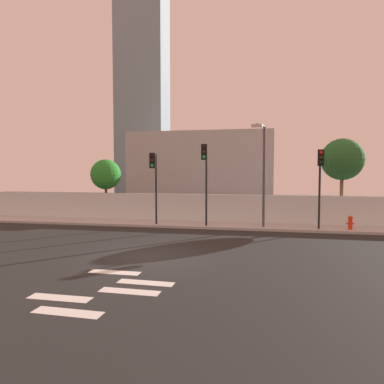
# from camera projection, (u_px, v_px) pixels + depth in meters

# --- Properties ---
(ground_plane) EXTENTS (80.00, 80.00, 0.00)m
(ground_plane) POSITION_uv_depth(u_px,v_px,m) (149.00, 256.00, 14.12)
(ground_plane) COLOR black
(sidewalk) EXTENTS (36.00, 2.40, 0.15)m
(sidewalk) POSITION_uv_depth(u_px,v_px,m) (189.00, 225.00, 22.14)
(sidewalk) COLOR #B0B0B0
(sidewalk) RESTS_ON ground
(perimeter_wall) EXTENTS (36.00, 0.18, 1.80)m
(perimeter_wall) POSITION_uv_depth(u_px,v_px,m) (193.00, 207.00, 23.35)
(perimeter_wall) COLOR silver
(perimeter_wall) RESTS_ON sidewalk
(crosswalk_marking) EXTENTS (3.69, 3.86, 0.01)m
(crosswalk_marking) POSITION_uv_depth(u_px,v_px,m) (106.00, 290.00, 10.09)
(crosswalk_marking) COLOR silver
(crosswalk_marking) RESTS_ON ground
(traffic_light_left) EXTENTS (0.35, 1.56, 4.89)m
(traffic_light_left) POSITION_uv_depth(u_px,v_px,m) (205.00, 167.00, 20.38)
(traffic_light_left) COLOR black
(traffic_light_left) RESTS_ON sidewalk
(traffic_light_center) EXTENTS (0.45, 1.64, 4.42)m
(traffic_light_center) POSITION_uv_depth(u_px,v_px,m) (154.00, 173.00, 20.93)
(traffic_light_center) COLOR black
(traffic_light_center) RESTS_ON sidewalk
(traffic_light_right) EXTENTS (0.36, 1.21, 4.53)m
(traffic_light_right) POSITION_uv_depth(u_px,v_px,m) (320.00, 172.00, 19.28)
(traffic_light_right) COLOR black
(traffic_light_right) RESTS_ON sidewalk
(street_lamp_curbside) EXTENTS (0.81, 1.75, 6.02)m
(street_lamp_curbside) POSITION_uv_depth(u_px,v_px,m) (263.00, 167.00, 20.36)
(street_lamp_curbside) COLOR #4C4C51
(street_lamp_curbside) RESTS_ON sidewalk
(fire_hydrant) EXTENTS (0.44, 0.26, 0.80)m
(fire_hydrant) POSITION_uv_depth(u_px,v_px,m) (350.00, 222.00, 19.75)
(fire_hydrant) COLOR red
(fire_hydrant) RESTS_ON sidewalk
(roadside_tree_leftmost) EXTENTS (2.25, 2.25, 4.39)m
(roadside_tree_leftmost) POSITION_uv_depth(u_px,v_px,m) (106.00, 175.00, 25.79)
(roadside_tree_leftmost) COLOR brown
(roadside_tree_leftmost) RESTS_ON ground
(roadside_tree_midleft) EXTENTS (2.72, 2.72, 5.63)m
(roadside_tree_midleft) POSITION_uv_depth(u_px,v_px,m) (342.00, 160.00, 22.48)
(roadside_tree_midleft) COLOR brown
(roadside_tree_midleft) RESTS_ON ground
(low_building_distant) EXTENTS (14.98, 6.00, 7.59)m
(low_building_distant) POSITION_uv_depth(u_px,v_px,m) (202.00, 169.00, 37.25)
(low_building_distant) COLOR #B1B1B1
(low_building_distant) RESTS_ON ground
(tower_on_skyline) EXTENTS (7.01, 5.00, 33.11)m
(tower_on_skyline) POSITION_uv_depth(u_px,v_px,m) (142.00, 82.00, 50.39)
(tower_on_skyline) COLOR gray
(tower_on_skyline) RESTS_ON ground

